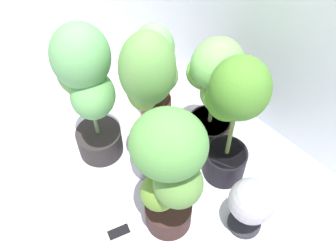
{
  "coord_description": "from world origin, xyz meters",
  "views": [
    {
      "loc": [
        0.96,
        -0.7,
        1.99
      ],
      "look_at": [
        -0.01,
        0.2,
        0.32
      ],
      "focal_mm": 41.89,
      "sensor_mm": 36.0,
      "label": 1
    }
  ],
  "objects_px": {
    "potted_plant_back_right": "(233,112)",
    "floor_fan": "(251,202)",
    "potted_plant_back_center": "(214,88)",
    "potted_plant_front_left": "(87,85)",
    "cell_phone": "(119,232)",
    "potted_plant_center": "(148,99)",
    "potted_plant_front_right": "(168,168)",
    "potted_plant_back_left": "(155,69)"
  },
  "relations": [
    {
      "from": "potted_plant_back_right",
      "to": "floor_fan",
      "type": "distance_m",
      "value": 0.46
    },
    {
      "from": "potted_plant_back_right",
      "to": "potted_plant_back_center",
      "type": "distance_m",
      "value": 0.26
    },
    {
      "from": "potted_plant_front_left",
      "to": "cell_phone",
      "type": "distance_m",
      "value": 0.79
    },
    {
      "from": "potted_plant_center",
      "to": "potted_plant_back_right",
      "type": "distance_m",
      "value": 0.42
    },
    {
      "from": "potted_plant_center",
      "to": "cell_phone",
      "type": "xyz_separation_m",
      "value": [
        0.22,
        -0.42,
        -0.56
      ]
    },
    {
      "from": "potted_plant_back_center",
      "to": "cell_phone",
      "type": "relative_size",
      "value": 4.81
    },
    {
      "from": "floor_fan",
      "to": "potted_plant_center",
      "type": "bearing_deg",
      "value": -15.89
    },
    {
      "from": "potted_plant_center",
      "to": "potted_plant_front_right",
      "type": "height_order",
      "value": "potted_plant_center"
    },
    {
      "from": "potted_plant_front_left",
      "to": "potted_plant_front_right",
      "type": "distance_m",
      "value": 0.63
    },
    {
      "from": "potted_plant_back_center",
      "to": "potted_plant_center",
      "type": "bearing_deg",
      "value": -104.8
    },
    {
      "from": "potted_plant_center",
      "to": "potted_plant_back_left",
      "type": "bearing_deg",
      "value": 132.64
    },
    {
      "from": "potted_plant_front_right",
      "to": "potted_plant_center",
      "type": "bearing_deg",
      "value": 151.42
    },
    {
      "from": "potted_plant_front_left",
      "to": "potted_plant_center",
      "type": "bearing_deg",
      "value": 29.39
    },
    {
      "from": "potted_plant_back_center",
      "to": "floor_fan",
      "type": "bearing_deg",
      "value": -27.32
    },
    {
      "from": "cell_phone",
      "to": "floor_fan",
      "type": "bearing_deg",
      "value": 69.73
    },
    {
      "from": "potted_plant_back_right",
      "to": "potted_plant_back_center",
      "type": "height_order",
      "value": "potted_plant_back_right"
    },
    {
      "from": "potted_plant_center",
      "to": "floor_fan",
      "type": "relative_size",
      "value": 2.57
    },
    {
      "from": "potted_plant_center",
      "to": "potted_plant_back_right",
      "type": "height_order",
      "value": "potted_plant_center"
    },
    {
      "from": "potted_plant_back_center",
      "to": "floor_fan",
      "type": "height_order",
      "value": "potted_plant_back_center"
    },
    {
      "from": "potted_plant_center",
      "to": "potted_plant_front_right",
      "type": "bearing_deg",
      "value": -28.58
    },
    {
      "from": "potted_plant_back_left",
      "to": "potted_plant_center",
      "type": "bearing_deg",
      "value": -47.36
    },
    {
      "from": "potted_plant_center",
      "to": "potted_plant_back_right",
      "type": "bearing_deg",
      "value": 40.18
    },
    {
      "from": "potted_plant_front_left",
      "to": "floor_fan",
      "type": "distance_m",
      "value": 1.01
    },
    {
      "from": "potted_plant_front_left",
      "to": "potted_plant_back_right",
      "type": "bearing_deg",
      "value": 35.44
    },
    {
      "from": "potted_plant_front_right",
      "to": "floor_fan",
      "type": "bearing_deg",
      "value": 44.45
    },
    {
      "from": "potted_plant_back_center",
      "to": "cell_phone",
      "type": "xyz_separation_m",
      "value": [
        0.11,
        -0.81,
        -0.45
      ]
    },
    {
      "from": "potted_plant_center",
      "to": "potted_plant_front_right",
      "type": "distance_m",
      "value": 0.39
    },
    {
      "from": "potted_plant_back_center",
      "to": "cell_phone",
      "type": "bearing_deg",
      "value": -81.88
    },
    {
      "from": "potted_plant_center",
      "to": "potted_plant_back_center",
      "type": "height_order",
      "value": "potted_plant_center"
    },
    {
      "from": "potted_plant_back_right",
      "to": "potted_plant_back_left",
      "type": "bearing_deg",
      "value": -178.36
    },
    {
      "from": "potted_plant_front_right",
      "to": "potted_plant_back_right",
      "type": "xyz_separation_m",
      "value": [
        -0.02,
        0.46,
        -0.0
      ]
    },
    {
      "from": "potted_plant_center",
      "to": "potted_plant_front_left",
      "type": "distance_m",
      "value": 0.33
    },
    {
      "from": "potted_plant_center",
      "to": "cell_phone",
      "type": "distance_m",
      "value": 0.73
    },
    {
      "from": "cell_phone",
      "to": "potted_plant_center",
      "type": "bearing_deg",
      "value": 135.34
    },
    {
      "from": "potted_plant_center",
      "to": "potted_plant_back_center",
      "type": "xyz_separation_m",
      "value": [
        0.1,
        0.38,
        -0.11
      ]
    },
    {
      "from": "potted_plant_back_left",
      "to": "floor_fan",
      "type": "xyz_separation_m",
      "value": [
        0.87,
        -0.15,
        -0.2
      ]
    },
    {
      "from": "potted_plant_center",
      "to": "floor_fan",
      "type": "distance_m",
      "value": 0.72
    },
    {
      "from": "potted_plant_front_right",
      "to": "potted_plant_back_left",
      "type": "xyz_separation_m",
      "value": [
        -0.58,
        0.44,
        -0.09
      ]
    },
    {
      "from": "potted_plant_center",
      "to": "potted_plant_back_left",
      "type": "relative_size",
      "value": 1.32
    },
    {
      "from": "potted_plant_center",
      "to": "cell_phone",
      "type": "height_order",
      "value": "potted_plant_center"
    },
    {
      "from": "potted_plant_center",
      "to": "potted_plant_back_center",
      "type": "relative_size",
      "value": 1.27
    },
    {
      "from": "potted_plant_front_left",
      "to": "potted_plant_front_right",
      "type": "xyz_separation_m",
      "value": [
        0.63,
        -0.02,
        -0.03
      ]
    }
  ]
}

